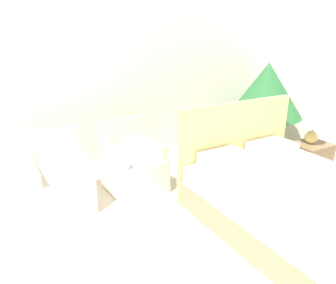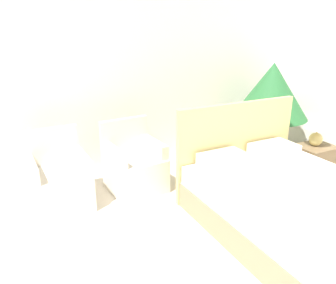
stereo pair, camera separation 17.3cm
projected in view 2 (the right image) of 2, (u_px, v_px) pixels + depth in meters
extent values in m
cube|color=silver|center=(107.00, 70.00, 4.47)|extent=(10.00, 0.06, 2.90)
cube|color=#8C7A5B|center=(294.00, 217.00, 3.39)|extent=(1.65, 1.92, 0.30)
cube|color=white|center=(297.00, 195.00, 3.30)|extent=(1.62, 1.89, 0.21)
cube|color=tan|center=(236.00, 148.00, 4.08)|extent=(1.68, 0.06, 1.16)
cube|color=beige|center=(225.00, 161.00, 3.70)|extent=(0.54, 0.38, 0.14)
cube|color=beige|center=(274.00, 150.00, 4.02)|extent=(0.54, 0.38, 0.14)
cube|color=beige|center=(60.00, 189.00, 3.81)|extent=(0.67, 0.68, 0.44)
cube|color=beige|center=(51.00, 146.00, 3.90)|extent=(0.65, 0.08, 0.44)
cube|color=beige|center=(31.00, 169.00, 3.58)|extent=(0.12, 0.59, 0.18)
cube|color=beige|center=(81.00, 160.00, 3.83)|extent=(0.12, 0.59, 0.18)
cube|color=beige|center=(135.00, 173.00, 4.21)|extent=(0.70, 0.70, 0.44)
cube|color=beige|center=(124.00, 135.00, 4.30)|extent=(0.66, 0.11, 0.44)
cube|color=beige|center=(114.00, 155.00, 3.97)|extent=(0.15, 0.60, 0.18)
cube|color=beige|center=(154.00, 147.00, 4.24)|extent=(0.15, 0.60, 0.18)
cylinder|color=#4C4C4C|center=(265.00, 149.00, 5.24)|extent=(0.37, 0.37, 0.31)
cylinder|color=brown|center=(268.00, 128.00, 5.13)|extent=(0.06, 0.06, 0.38)
cone|color=#235B2D|center=(272.00, 90.00, 4.93)|extent=(1.12, 1.12, 0.82)
cube|color=brown|center=(314.00, 162.00, 4.50)|extent=(0.50, 0.41, 0.49)
sphere|color=tan|center=(316.00, 139.00, 4.40)|extent=(0.18, 0.18, 0.18)
cylinder|color=tan|center=(317.00, 131.00, 4.36)|extent=(0.02, 0.02, 0.07)
cone|color=silver|center=(319.00, 119.00, 4.30)|extent=(0.35, 0.35, 0.24)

